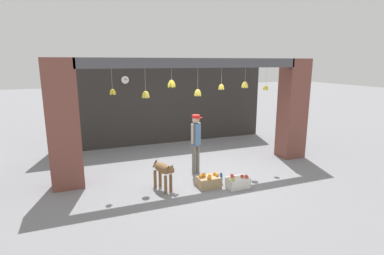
# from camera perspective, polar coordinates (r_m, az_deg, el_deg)

# --- Properties ---
(ground_plane) EXTENTS (60.00, 60.00, 0.00)m
(ground_plane) POSITION_cam_1_polar(r_m,az_deg,el_deg) (8.04, 1.24, -8.57)
(ground_plane) COLOR gray
(shop_back_wall) EXTENTS (7.68, 0.12, 2.97)m
(shop_back_wall) POSITION_cam_1_polar(r_m,az_deg,el_deg) (10.67, -5.39, 4.84)
(shop_back_wall) COLOR #2D2B28
(shop_back_wall) RESTS_ON ground_plane
(shop_pillar_left) EXTENTS (0.70, 0.60, 2.97)m
(shop_pillar_left) POSITION_cam_1_polar(r_m,az_deg,el_deg) (7.38, -23.23, 0.51)
(shop_pillar_left) COLOR brown
(shop_pillar_left) RESTS_ON ground_plane
(shop_pillar_right) EXTENTS (0.70, 0.60, 2.97)m
(shop_pillar_right) POSITION_cam_1_polar(r_m,az_deg,el_deg) (9.55, 18.60, 3.36)
(shop_pillar_right) COLOR brown
(shop_pillar_right) RESTS_ON ground_plane
(storefront_awning) EXTENTS (5.78, 0.28, 0.96)m
(storefront_awning) POSITION_cam_1_polar(r_m,az_deg,el_deg) (7.62, 1.02, 11.80)
(storefront_awning) COLOR #4C4C51
(dog) EXTENTS (0.40, 0.83, 0.69)m
(dog) POSITION_cam_1_polar(r_m,az_deg,el_deg) (6.88, -5.47, -8.17)
(dog) COLOR brown
(dog) RESTS_ON ground_plane
(shopkeeper) EXTENTS (0.31, 0.30, 1.56)m
(shopkeeper) POSITION_cam_1_polar(r_m,az_deg,el_deg) (7.73, 0.74, -2.37)
(shopkeeper) COLOR #6B665B
(shopkeeper) RESTS_ON ground_plane
(fruit_crate_oranges) EXTENTS (0.51, 0.40, 0.31)m
(fruit_crate_oranges) POSITION_cam_1_polar(r_m,az_deg,el_deg) (7.16, 3.16, -10.19)
(fruit_crate_oranges) COLOR tan
(fruit_crate_oranges) RESTS_ON ground_plane
(fruit_crate_apples) EXTENTS (0.51, 0.34, 0.32)m
(fruit_crate_apples) POSITION_cam_1_polar(r_m,az_deg,el_deg) (7.17, 8.72, -10.28)
(fruit_crate_apples) COLOR silver
(fruit_crate_apples) RESTS_ON ground_plane
(water_bottle) EXTENTS (0.07, 0.07, 0.27)m
(water_bottle) POSITION_cam_1_polar(r_m,az_deg,el_deg) (7.34, 5.57, -9.68)
(water_bottle) COLOR #2D60AD
(water_bottle) RESTS_ON ground_plane
(wall_clock) EXTENTS (0.27, 0.03, 0.27)m
(wall_clock) POSITION_cam_1_polar(r_m,az_deg,el_deg) (10.24, -12.62, 8.84)
(wall_clock) COLOR black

